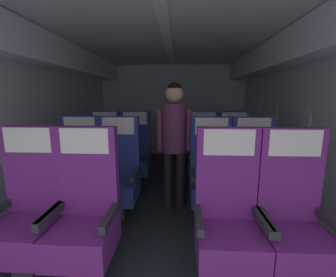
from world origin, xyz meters
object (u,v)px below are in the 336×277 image
at_px(seat_b_left_window, 80,175).
at_px(seat_b_right_window, 211,177).
at_px(seat_a_left_aisle, 85,217).
at_px(seat_c_left_window, 105,155).
at_px(seat_a_right_window, 228,221).
at_px(seat_c_right_aisle, 233,157).
at_px(seat_c_left_aisle, 135,155).
at_px(seat_a_left_window, 29,215).
at_px(seat_b_left_aisle, 118,176).
at_px(flight_attendant, 174,133).
at_px(seat_c_right_window, 203,156).
at_px(seat_a_right_aisle, 293,223).
at_px(seat_b_right_aisle, 253,178).

height_order(seat_b_left_window, seat_b_right_window, same).
relative_size(seat_a_left_aisle, seat_c_left_window, 1.00).
distance_m(seat_a_right_window, seat_c_right_aisle, 1.96).
distance_m(seat_a_right_window, seat_c_left_aisle, 2.21).
relative_size(seat_a_right_window, seat_c_left_window, 1.00).
bearing_deg(seat_a_left_window, seat_c_left_aisle, 75.73).
distance_m(seat_b_left_aisle, seat_c_right_aisle, 1.85).
bearing_deg(seat_c_left_window, seat_a_right_window, -50.04).
relative_size(seat_a_right_window, flight_attendant, 0.75).
relative_size(seat_b_left_window, seat_c_right_aisle, 1.00).
xyz_separation_m(seat_a_right_window, seat_c_right_window, (0.00, 1.91, 0.00)).
height_order(seat_c_right_aisle, seat_c_right_window, same).
distance_m(seat_a_left_window, seat_b_right_window, 1.84).
bearing_deg(seat_c_right_aisle, seat_b_right_window, -117.01).
distance_m(seat_a_right_window, seat_b_left_aisle, 1.45).
bearing_deg(flight_attendant, seat_c_left_aisle, 127.56).
bearing_deg(seat_b_left_aisle, seat_a_right_window, -40.42).
bearing_deg(seat_a_right_window, seat_c_right_window, 89.94).
bearing_deg(seat_c_right_aisle, seat_b_left_aisle, -148.90).
bearing_deg(seat_a_left_aisle, seat_c_left_aisle, 89.50).
bearing_deg(flight_attendant, seat_c_left_window, 144.00).
xyz_separation_m(seat_a_left_aisle, seat_c_right_window, (1.12, 1.91, 0.00)).
bearing_deg(seat_b_left_aisle, seat_c_left_aisle, 89.47).
bearing_deg(seat_b_right_window, seat_a_right_aisle, -63.03).
xyz_separation_m(seat_a_left_window, seat_a_right_window, (1.58, -0.01, 0.00)).
height_order(seat_c_left_aisle, seat_c_right_window, same).
bearing_deg(seat_b_left_aisle, seat_b_right_window, 0.72).
height_order(seat_a_left_aisle, seat_c_right_aisle, same).
bearing_deg(seat_a_right_window, seat_a_left_window, 179.62).
height_order(seat_a_right_window, seat_c_right_aisle, same).
distance_m(seat_b_right_aisle, seat_c_left_aisle, 1.85).
relative_size(seat_a_left_window, seat_c_right_window, 1.00).
distance_m(seat_a_right_window, seat_b_right_window, 0.96).
bearing_deg(seat_b_left_window, seat_a_right_aisle, -25.01).
xyz_separation_m(seat_c_left_window, seat_c_left_aisle, (0.49, 0.02, 0.00)).
xyz_separation_m(seat_b_right_aisle, seat_c_left_aisle, (-1.59, 0.95, 0.00)).
xyz_separation_m(seat_b_left_window, seat_c_right_aisle, (2.07, 0.93, 0.00)).
height_order(seat_b_right_window, flight_attendant, flight_attendant).
xyz_separation_m(seat_c_left_aisle, seat_c_right_window, (1.10, -0.01, 0.00)).
distance_m(seat_a_left_aisle, flight_attendant, 1.42).
distance_m(seat_a_left_aisle, seat_b_right_window, 1.47).
bearing_deg(seat_b_left_aisle, seat_c_left_window, 116.82).
height_order(seat_b_right_window, seat_c_left_window, same).
distance_m(seat_b_left_aisle, seat_c_left_window, 1.07).
distance_m(seat_b_left_window, flight_attendant, 1.26).
height_order(seat_b_left_aisle, seat_b_right_aisle, same).
xyz_separation_m(seat_a_right_window, seat_b_left_window, (-1.59, 0.97, 0.00)).
bearing_deg(seat_b_right_window, seat_a_left_aisle, -139.27).
relative_size(seat_b_left_window, seat_b_right_window, 1.00).
distance_m(seat_b_right_aisle, seat_b_right_window, 0.49).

